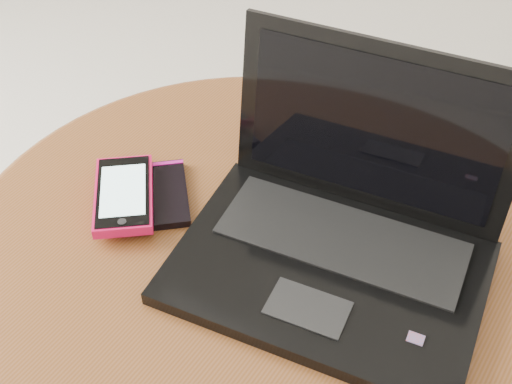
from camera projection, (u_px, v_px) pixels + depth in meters
The scene contains 4 objects.
table at pixel (251, 307), 0.87m from camera, with size 0.70×0.70×0.56m.
laptop at pixel (341, 230), 0.75m from camera, with size 0.36×0.31×0.22m.
phone_black at pixel (163, 194), 0.84m from camera, with size 0.12×0.12×0.01m.
phone_pink at pixel (124, 194), 0.82m from camera, with size 0.13×0.14×0.02m.
Camera 1 is at (0.31, -0.34, 1.14)m, focal length 48.37 mm.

